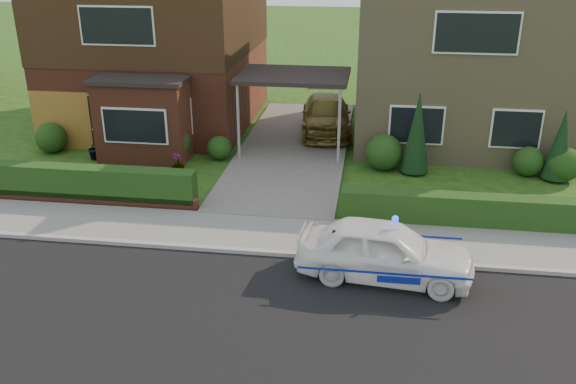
# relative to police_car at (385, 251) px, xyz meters

# --- Properties ---
(ground) EXTENTS (120.00, 120.00, 0.00)m
(ground) POSITION_rel_police_car_xyz_m (-3.19, -2.40, -0.67)
(ground) COLOR #1B4612
(ground) RESTS_ON ground
(road) EXTENTS (60.00, 6.00, 0.02)m
(road) POSITION_rel_police_car_xyz_m (-3.19, -2.40, -0.67)
(road) COLOR black
(road) RESTS_ON ground
(kerb) EXTENTS (60.00, 0.16, 0.12)m
(kerb) POSITION_rel_police_car_xyz_m (-3.19, 0.65, -0.61)
(kerb) COLOR #9E9993
(kerb) RESTS_ON ground
(sidewalk) EXTENTS (60.00, 2.00, 0.10)m
(sidewalk) POSITION_rel_police_car_xyz_m (-3.19, 1.70, -0.62)
(sidewalk) COLOR slate
(sidewalk) RESTS_ON ground
(driveway) EXTENTS (3.80, 12.00, 0.12)m
(driveway) POSITION_rel_police_car_xyz_m (-3.19, 8.60, -0.61)
(driveway) COLOR #666059
(driveway) RESTS_ON ground
(house_left) EXTENTS (7.50, 9.53, 7.25)m
(house_left) POSITION_rel_police_car_xyz_m (-8.98, 11.50, 3.14)
(house_left) COLOR brown
(house_left) RESTS_ON ground
(house_right) EXTENTS (7.50, 8.06, 7.25)m
(house_right) POSITION_rel_police_car_xyz_m (2.61, 11.59, 2.99)
(house_right) COLOR #97845D
(house_right) RESTS_ON ground
(carport_link) EXTENTS (3.80, 3.00, 2.77)m
(carport_link) POSITION_rel_police_car_xyz_m (-3.19, 8.55, 1.99)
(carport_link) COLOR black
(carport_link) RESTS_ON ground
(garage_door) EXTENTS (2.20, 0.10, 2.10)m
(garage_door) POSITION_rel_police_car_xyz_m (-11.44, 7.56, 0.38)
(garage_door) COLOR brown
(garage_door) RESTS_ON ground
(dwarf_wall) EXTENTS (7.70, 0.25, 0.36)m
(dwarf_wall) POSITION_rel_police_car_xyz_m (-8.99, 2.90, -0.49)
(dwarf_wall) COLOR brown
(dwarf_wall) RESTS_ON ground
(hedge_left) EXTENTS (7.50, 0.55, 0.90)m
(hedge_left) POSITION_rel_police_car_xyz_m (-8.99, 3.05, -0.67)
(hedge_left) COLOR #153711
(hedge_left) RESTS_ON ground
(hedge_right) EXTENTS (7.50, 0.55, 0.80)m
(hedge_right) POSITION_rel_police_car_xyz_m (2.61, 2.95, -0.67)
(hedge_right) COLOR #153711
(hedge_right) RESTS_ON ground
(shrub_left_far) EXTENTS (1.08, 1.08, 1.08)m
(shrub_left_far) POSITION_rel_police_car_xyz_m (-11.69, 7.10, -0.13)
(shrub_left_far) COLOR #153711
(shrub_left_far) RESTS_ON ground
(shrub_left_mid) EXTENTS (1.32, 1.32, 1.32)m
(shrub_left_mid) POSITION_rel_police_car_xyz_m (-7.19, 6.90, -0.01)
(shrub_left_mid) COLOR #153711
(shrub_left_mid) RESTS_ON ground
(shrub_left_near) EXTENTS (0.84, 0.84, 0.84)m
(shrub_left_near) POSITION_rel_police_car_xyz_m (-5.59, 7.20, -0.25)
(shrub_left_near) COLOR #153711
(shrub_left_near) RESTS_ON ground
(shrub_right_near) EXTENTS (1.20, 1.20, 1.20)m
(shrub_right_near) POSITION_rel_police_car_xyz_m (0.01, 7.00, -0.07)
(shrub_right_near) COLOR #153711
(shrub_right_near) RESTS_ON ground
(shrub_right_mid) EXTENTS (0.96, 0.96, 0.96)m
(shrub_right_mid) POSITION_rel_police_car_xyz_m (4.61, 7.10, -0.19)
(shrub_right_mid) COLOR #153711
(shrub_right_mid) RESTS_ON ground
(shrub_right_far) EXTENTS (1.08, 1.08, 1.08)m
(shrub_right_far) POSITION_rel_police_car_xyz_m (5.61, 6.80, -0.13)
(shrub_right_far) COLOR #153711
(shrub_right_far) RESTS_ON ground
(conifer_a) EXTENTS (0.90, 0.90, 2.60)m
(conifer_a) POSITION_rel_police_car_xyz_m (1.01, 6.80, 0.63)
(conifer_a) COLOR black
(conifer_a) RESTS_ON ground
(conifer_b) EXTENTS (0.90, 0.90, 2.20)m
(conifer_b) POSITION_rel_police_car_xyz_m (5.41, 6.80, 0.43)
(conifer_b) COLOR black
(conifer_b) RESTS_ON ground
(police_car) EXTENTS (3.61, 4.07, 1.50)m
(police_car) POSITION_rel_police_car_xyz_m (0.00, 0.00, 0.00)
(police_car) COLOR white
(police_car) RESTS_ON ground
(driveway_car) EXTENTS (2.28, 4.67, 1.31)m
(driveway_car) POSITION_rel_police_car_xyz_m (-2.19, 10.63, 0.11)
(driveway_car) COLOR brown
(driveway_car) RESTS_ON driveway
(potted_plant_b) EXTENTS (0.60, 0.58, 0.86)m
(potted_plant_b) POSITION_rel_police_car_xyz_m (-9.84, 6.60, -0.24)
(potted_plant_b) COLOR gray
(potted_plant_b) RESTS_ON ground
(potted_plant_c) EXTENTS (0.51, 0.51, 0.73)m
(potted_plant_c) POSITION_rel_police_car_xyz_m (-6.55, 5.55, -0.31)
(potted_plant_c) COLOR gray
(potted_plant_c) RESTS_ON ground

